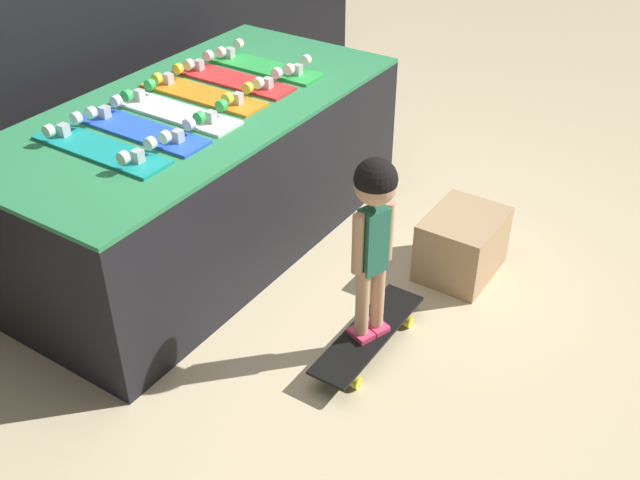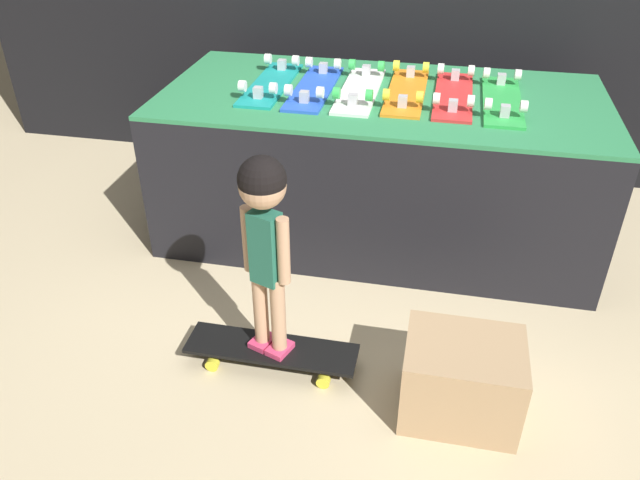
{
  "view_description": "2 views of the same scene",
  "coord_description": "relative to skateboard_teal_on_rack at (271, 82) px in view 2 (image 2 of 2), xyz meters",
  "views": [
    {
      "loc": [
        -2.37,
        -1.69,
        2.18
      ],
      "look_at": [
        -0.2,
        -0.26,
        0.41
      ],
      "focal_mm": 42.0,
      "sensor_mm": 36.0,
      "label": 1
    },
    {
      "loc": [
        0.29,
        -2.3,
        1.77
      ],
      "look_at": [
        -0.13,
        -0.28,
        0.44
      ],
      "focal_mm": 35.0,
      "sensor_mm": 36.0,
      "label": 2
    }
  ],
  "objects": [
    {
      "name": "ground_plane",
      "position": [
        0.55,
        -0.58,
        -0.76
      ],
      "size": [
        16.0,
        16.0,
        0.0
      ],
      "primitive_type": "plane",
      "color": "beige"
    },
    {
      "name": "display_rack",
      "position": [
        0.55,
        -0.01,
        -0.39
      ],
      "size": [
        2.11,
        1.03,
        0.74
      ],
      "color": "black",
      "rests_on": "ground_plane"
    },
    {
      "name": "skateboard_teal_on_rack",
      "position": [
        0.0,
        0.0,
        0.0
      ],
      "size": [
        0.18,
        0.66,
        0.09
      ],
      "color": "teal",
      "rests_on": "display_rack"
    },
    {
      "name": "skateboard_blue_on_rack",
      "position": [
        0.22,
        -0.01,
        0.0
      ],
      "size": [
        0.18,
        0.66,
        0.09
      ],
      "color": "blue",
      "rests_on": "display_rack"
    },
    {
      "name": "skateboard_white_on_rack",
      "position": [
        0.44,
        -0.0,
        0.0
      ],
      "size": [
        0.18,
        0.66,
        0.09
      ],
      "color": "white",
      "rests_on": "display_rack"
    },
    {
      "name": "skateboard_orange_on_rack",
      "position": [
        0.66,
        0.02,
        0.0
      ],
      "size": [
        0.18,
        0.66,
        0.09
      ],
      "color": "orange",
      "rests_on": "display_rack"
    },
    {
      "name": "skateboard_red_on_rack",
      "position": [
        0.89,
        0.01,
        0.0
      ],
      "size": [
        0.18,
        0.66,
        0.09
      ],
      "color": "red",
      "rests_on": "display_rack"
    },
    {
      "name": "skateboard_green_on_rack",
      "position": [
        1.11,
        -0.01,
        0.0
      ],
      "size": [
        0.18,
        0.66,
        0.09
      ],
      "color": "green",
      "rests_on": "display_rack"
    },
    {
      "name": "skateboard_on_floor",
      "position": [
        0.29,
        -1.14,
        -0.69
      ],
      "size": [
        0.68,
        0.18,
        0.09
      ],
      "color": "black",
      "rests_on": "ground_plane"
    },
    {
      "name": "child",
      "position": [
        0.29,
        -1.14,
        -0.1
      ],
      "size": [
        0.19,
        0.17,
        0.82
      ],
      "rotation": [
        0.0,
        0.0,
        -0.35
      ],
      "color": "#E03D6B",
      "rests_on": "skateboard_on_floor"
    },
    {
      "name": "storage_box",
      "position": [
        1.02,
        -1.23,
        -0.61
      ],
      "size": [
        0.41,
        0.32,
        0.31
      ],
      "color": "tan",
      "rests_on": "ground_plane"
    }
  ]
}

